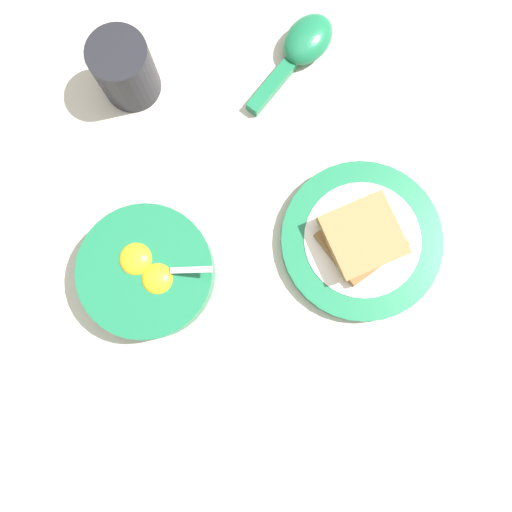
{
  "coord_description": "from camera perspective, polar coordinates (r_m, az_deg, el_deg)",
  "views": [
    {
      "loc": [
        -0.12,
        -0.11,
        0.62
      ],
      "look_at": [
        -0.05,
        -0.06,
        0.02
      ],
      "focal_mm": 35.0,
      "sensor_mm": 36.0,
      "label": 1
    }
  ],
  "objects": [
    {
      "name": "toast_sandwich",
      "position": [
        0.61,
        12.04,
        2.03
      ],
      "size": [
        0.12,
        0.12,
        0.03
      ],
      "color": "brown",
      "rests_on": "toast_plate"
    },
    {
      "name": "ground_plane",
      "position": [
        0.64,
        -2.17,
        6.93
      ],
      "size": [
        3.0,
        3.0,
        0.0
      ],
      "primitive_type": "plane",
      "color": "beige"
    },
    {
      "name": "soup_spoon",
      "position": [
        0.7,
        5.37,
        22.79
      ],
      "size": [
        0.16,
        0.06,
        0.03
      ],
      "color": "#196B42",
      "rests_on": "ground_plane"
    },
    {
      "name": "drinking_cup",
      "position": [
        0.67,
        -14.79,
        19.96
      ],
      "size": [
        0.07,
        0.07,
        0.09
      ],
      "color": "black",
      "rests_on": "ground_plane"
    },
    {
      "name": "egg_bowl",
      "position": [
        0.61,
        -12.31,
        -1.81
      ],
      "size": [
        0.16,
        0.16,
        0.07
      ],
      "color": "#196B42",
      "rests_on": "ground_plane"
    },
    {
      "name": "toast_plate",
      "position": [
        0.63,
        11.93,
        1.73
      ],
      "size": [
        0.2,
        0.2,
        0.02
      ],
      "color": "#196B42",
      "rests_on": "ground_plane"
    }
  ]
}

